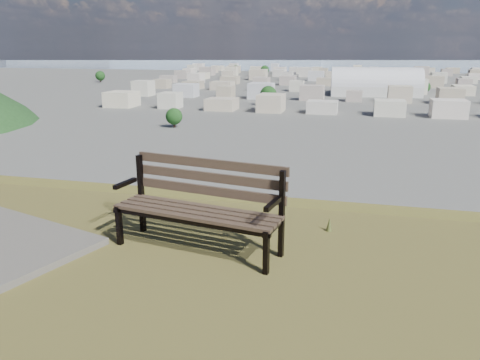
# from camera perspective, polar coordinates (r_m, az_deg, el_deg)

# --- Properties ---
(park_bench) EXTENTS (2.03, 0.95, 1.02)m
(park_bench) POSITION_cam_1_polar(r_m,az_deg,el_deg) (5.40, -4.77, -2.52)
(park_bench) COLOR #473429
(park_bench) RESTS_ON hilltop_mesa
(arena) EXTENTS (51.68, 24.86, 21.22)m
(arena) POSITION_cam_1_polar(r_m,az_deg,el_deg) (286.82, 16.15, 10.85)
(arena) COLOR beige
(arena) RESTS_ON ground
(city_blocks) EXTENTS (395.00, 361.00, 7.00)m
(city_blocks) POSITION_cam_1_polar(r_m,az_deg,el_deg) (397.67, 14.20, 12.02)
(city_blocks) COLOR beige
(city_blocks) RESTS_ON ground
(city_trees) EXTENTS (406.52, 387.20, 9.98)m
(city_trees) POSITION_cam_1_polar(r_m,az_deg,el_deg) (323.60, 9.30, 11.73)
(city_trees) COLOR #302018
(city_trees) RESTS_ON ground
(bay_water) EXTENTS (2400.00, 700.00, 0.12)m
(bay_water) POSITION_cam_1_polar(r_m,az_deg,el_deg) (902.92, 14.54, 13.69)
(bay_water) COLOR #8B9CB1
(bay_water) RESTS_ON ground
(far_hills) EXTENTS (2050.00, 340.00, 60.00)m
(far_hills) POSITION_cam_1_polar(r_m,az_deg,el_deg) (1406.87, 12.15, 15.50)
(far_hills) COLOR #8697A7
(far_hills) RESTS_ON ground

